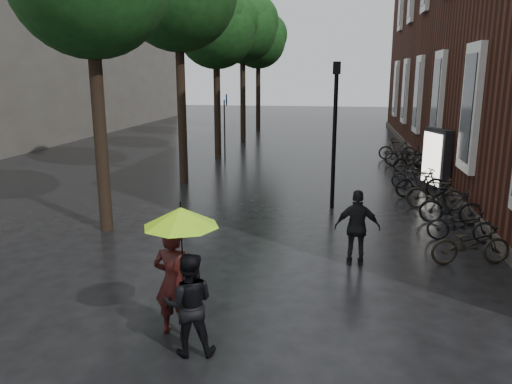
% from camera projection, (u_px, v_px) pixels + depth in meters
% --- Properties ---
extents(street_trees, '(4.33, 34.03, 8.91)m').
position_uv_depth(street_trees, '(199.00, 13.00, 20.04)').
color(street_trees, black).
rests_on(street_trees, ground).
extents(person_burgundy, '(0.64, 0.43, 1.72)m').
position_uv_depth(person_burgundy, '(174.00, 282.00, 7.58)').
color(person_burgundy, black).
rests_on(person_burgundy, ground).
extents(person_black, '(0.85, 0.72, 1.52)m').
position_uv_depth(person_black, '(189.00, 304.00, 7.05)').
color(person_black, black).
rests_on(person_black, ground).
extents(lime_umbrella, '(1.11, 1.11, 1.63)m').
position_uv_depth(lime_umbrella, '(181.00, 217.00, 7.06)').
color(lime_umbrella, black).
rests_on(lime_umbrella, ground).
extents(pedestrian_walking, '(0.95, 0.40, 1.61)m').
position_uv_depth(pedestrian_walking, '(357.00, 228.00, 10.42)').
color(pedestrian_walking, black).
rests_on(pedestrian_walking, ground).
extents(parked_bicycles, '(2.06, 14.14, 1.03)m').
position_uv_depth(parked_bicycles, '(422.00, 178.00, 17.02)').
color(parked_bicycles, black).
rests_on(parked_bicycles, ground).
extents(ad_lightbox, '(0.32, 1.42, 2.15)m').
position_uv_depth(ad_lightbox, '(436.00, 160.00, 17.03)').
color(ad_lightbox, black).
rests_on(ad_lightbox, ground).
extents(lamp_post, '(0.22, 0.22, 4.29)m').
position_uv_depth(lamp_post, '(335.00, 121.00, 14.47)').
color(lamp_post, black).
rests_on(lamp_post, ground).
extents(cycle_sign, '(0.16, 0.55, 3.05)m').
position_uv_depth(cycle_sign, '(225.00, 116.00, 23.40)').
color(cycle_sign, '#262628').
rests_on(cycle_sign, ground).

